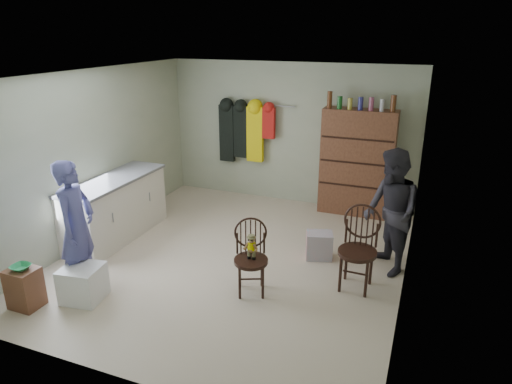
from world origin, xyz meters
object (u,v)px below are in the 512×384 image
at_px(counter, 116,208).
at_px(dresser, 357,162).
at_px(chair_front, 251,253).
at_px(chair_far, 359,245).

height_order(counter, dresser, dresser).
relative_size(counter, chair_front, 2.02).
xyz_separation_m(counter, dresser, (3.20, 2.30, 0.44)).
distance_m(chair_front, dresser, 3.09).
distance_m(counter, chair_front, 2.57).
bearing_deg(chair_far, counter, -179.84).
bearing_deg(chair_front, dresser, 53.28).
height_order(chair_front, chair_far, chair_far).
bearing_deg(counter, chair_front, -15.25).
relative_size(chair_far, dresser, 0.51).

